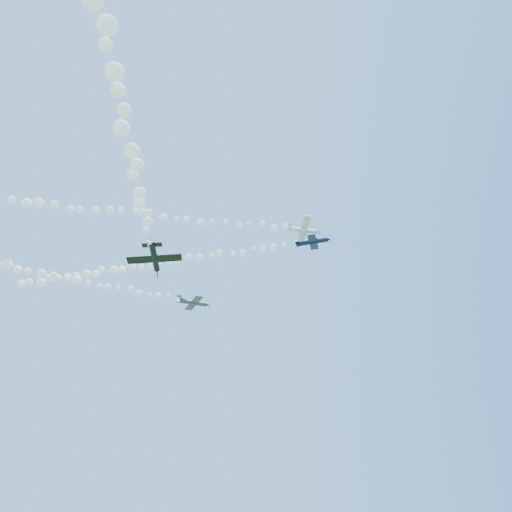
{
  "coord_description": "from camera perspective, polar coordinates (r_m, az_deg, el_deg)",
  "views": [
    {
      "loc": [
        1.82,
        -70.8,
        2.0
      ],
      "look_at": [
        6.84,
        -4.86,
        46.37
      ],
      "focal_mm": 30.0,
      "sensor_mm": 36.0,
      "label": 1
    }
  ],
  "objects": [
    {
      "name": "plane_black",
      "position": [
        60.65,
        -13.36,
        -0.28
      ],
      "size": [
        7.38,
        7.14,
        2.44
      ],
      "rotation": [
        -0.13,
        0.04,
        1.57
      ],
      "color": "black"
    },
    {
      "name": "smoke_trail_navy",
      "position": [
        97.9,
        -13.95,
        -1.13
      ],
      "size": [
        64.96,
        22.67,
        3.0
      ],
      "primitive_type": null,
      "color": "white"
    },
    {
      "name": "smoke_trail_grey",
      "position": [
        88.42,
        -29.24,
        -1.3
      ],
      "size": [
        58.32,
        24.69,
        3.27
      ],
      "primitive_type": null,
      "color": "white"
    },
    {
      "name": "plane_white",
      "position": [
        89.37,
        6.29,
        3.43
      ],
      "size": [
        7.48,
        7.65,
        2.47
      ],
      "rotation": [
        -0.26,
        0.01,
        0.1
      ],
      "color": "white"
    },
    {
      "name": "plane_navy",
      "position": [
        88.96,
        7.59,
        1.88
      ],
      "size": [
        7.67,
        7.96,
        2.34
      ],
      "rotation": [
        0.23,
        -0.03,
        -0.31
      ],
      "color": "#0C1236"
    },
    {
      "name": "plane_grey",
      "position": [
        91.0,
        -8.33,
        -6.19
      ],
      "size": [
        7.23,
        7.65,
        1.96
      ],
      "rotation": [
        0.06,
        -0.07,
        0.38
      ],
      "color": "#383D52"
    },
    {
      "name": "smoke_trail_white",
      "position": [
        89.0,
        -21.52,
        5.95
      ],
      "size": [
        80.95,
        10.4,
        3.12
      ],
      "primitive_type": null,
      "color": "white"
    }
  ]
}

